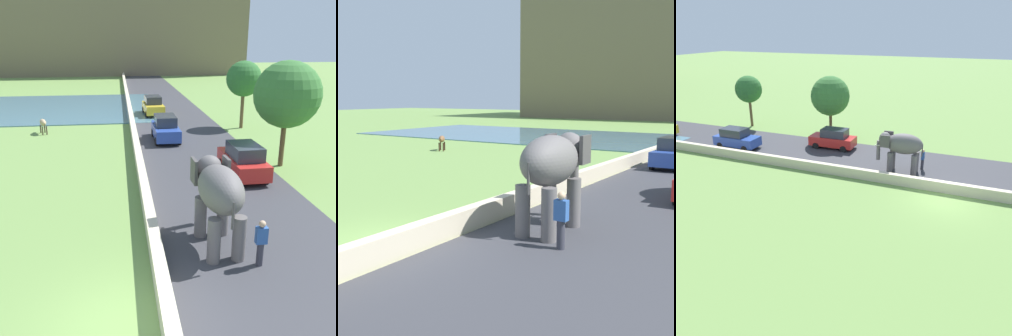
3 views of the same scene
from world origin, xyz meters
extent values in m
plane|color=#6B8E47|center=(0.00, 0.00, 0.00)|extent=(220.00, 220.00, 0.00)
cube|color=beige|center=(1.20, 18.00, 0.37)|extent=(0.40, 110.00, 0.73)
cube|color=slate|center=(-14.00, 33.38, 0.04)|extent=(36.00, 18.00, 0.08)
ellipsoid|color=#605B5B|center=(3.42, 3.38, 2.24)|extent=(1.50, 2.75, 1.50)
cylinder|color=#605B5B|center=(2.97, 4.24, 0.80)|extent=(0.44, 0.44, 1.60)
cylinder|color=#605B5B|center=(3.81, 4.27, 0.80)|extent=(0.44, 0.44, 1.60)
cylinder|color=#605B5B|center=(3.04, 2.48, 0.80)|extent=(0.44, 0.44, 1.60)
cylinder|color=#605B5B|center=(3.88, 2.52, 0.80)|extent=(0.44, 0.44, 1.60)
ellipsoid|color=#605B5B|center=(3.37, 4.79, 2.42)|extent=(1.03, 0.94, 1.10)
cube|color=#484444|center=(2.78, 4.64, 2.46)|extent=(0.15, 0.70, 0.90)
cube|color=#484444|center=(3.97, 4.68, 2.46)|extent=(0.15, 0.70, 0.90)
cylinder|color=#605B5B|center=(3.35, 5.27, 1.54)|extent=(0.28, 0.28, 1.50)
cone|color=silver|center=(3.13, 5.19, 1.99)|extent=(0.14, 0.56, 0.17)
cone|color=silver|center=(3.57, 5.21, 1.99)|extent=(0.14, 0.56, 0.17)
cylinder|color=#484444|center=(3.48, 2.06, 1.89)|extent=(0.08, 0.08, 0.90)
cylinder|color=#33333D|center=(4.46, 2.11, 0.42)|extent=(0.22, 0.22, 0.85)
cube|color=#2D569E|center=(4.46, 2.11, 1.13)|extent=(0.36, 0.22, 0.56)
sphere|color=tan|center=(4.46, 2.11, 1.52)|extent=(0.22, 0.22, 0.22)
cube|color=#2D4CA8|center=(3.42, 18.33, 0.70)|extent=(1.70, 4.00, 0.80)
cylinder|color=black|center=(2.62, 17.03, 0.30)|extent=(0.18, 0.60, 0.60)
cylinder|color=black|center=(2.62, 19.63, 0.30)|extent=(0.18, 0.60, 0.60)
ellipsoid|color=tan|center=(-5.66, 21.61, 0.90)|extent=(0.81, 1.18, 0.50)
cylinder|color=#493D2C|center=(-5.94, 21.92, 0.33)|extent=(0.10, 0.10, 0.65)
cylinder|color=#493D2C|center=(-5.66, 22.03, 0.33)|extent=(0.10, 0.10, 0.65)
cylinder|color=#493D2C|center=(-5.67, 21.20, 0.33)|extent=(0.10, 0.10, 0.65)
cylinder|color=#493D2C|center=(-5.38, 21.31, 0.33)|extent=(0.10, 0.10, 0.65)
ellipsoid|color=tan|center=(-5.89, 22.20, 0.75)|extent=(0.37, 0.46, 0.26)
cone|color=beige|center=(-5.97, 22.17, 0.92)|extent=(0.04, 0.04, 0.12)
cone|color=beige|center=(-5.80, 22.24, 0.92)|extent=(0.04, 0.04, 0.12)
cylinder|color=#493D2C|center=(-5.47, 21.11, 0.70)|extent=(0.04, 0.04, 0.45)
ellipsoid|color=brown|center=(-13.46, 17.62, 0.90)|extent=(0.98, 1.16, 0.50)
cylinder|color=#302014|center=(-13.80, 17.86, 0.33)|extent=(0.10, 0.10, 0.65)
cylinder|color=#302014|center=(-13.55, 18.03, 0.33)|extent=(0.10, 0.10, 0.65)
cylinder|color=#302014|center=(-13.37, 17.22, 0.33)|extent=(0.10, 0.10, 0.65)
cylinder|color=#302014|center=(-13.12, 17.39, 0.33)|extent=(0.10, 0.10, 0.65)
ellipsoid|color=brown|center=(-13.81, 18.15, 0.75)|extent=(0.42, 0.47, 0.26)
cone|color=beige|center=(-13.89, 18.10, 0.92)|extent=(0.04, 0.04, 0.12)
cone|color=beige|center=(-13.74, 18.20, 0.92)|extent=(0.04, 0.04, 0.12)
cylinder|color=#302014|center=(-13.16, 17.17, 0.70)|extent=(0.04, 0.04, 0.45)
camera|label=1|loc=(0.20, -7.96, 6.95)|focal=40.49mm
camera|label=2|loc=(9.73, -8.46, 4.11)|focal=48.73mm
camera|label=3|loc=(-20.16, -1.51, 10.08)|focal=36.88mm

